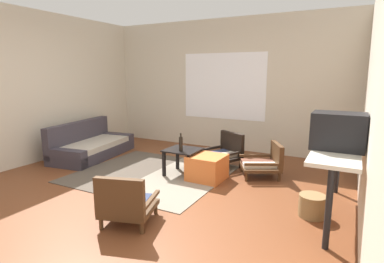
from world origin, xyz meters
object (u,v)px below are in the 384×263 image
(console_shelf, at_px, (337,153))
(coffee_table, at_px, (183,155))
(couch, at_px, (91,146))
(armchair_by_window, at_px, (225,151))
(clay_vase, at_px, (340,132))
(armchair_striped_foreground, at_px, (126,203))
(crt_television, at_px, (338,131))
(wicker_basket, at_px, (312,206))
(glass_bottle, at_px, (181,144))
(armchair_corner, at_px, (265,162))
(ottoman_orange, at_px, (207,168))

(console_shelf, bearing_deg, coffee_table, 168.91)
(couch, relative_size, armchair_by_window, 2.49)
(clay_vase, bearing_deg, armchair_striped_foreground, -141.21)
(armchair_striped_foreground, height_order, console_shelf, console_shelf)
(couch, xyz_separation_m, crt_television, (4.35, -0.72, 0.81))
(crt_television, bearing_deg, coffee_table, 165.25)
(console_shelf, height_order, wicker_basket, console_shelf)
(console_shelf, distance_m, glass_bottle, 2.21)
(armchair_striped_foreground, relative_size, clay_vase, 2.41)
(couch, height_order, armchair_by_window, couch)
(armchair_by_window, distance_m, glass_bottle, 0.98)
(glass_bottle, bearing_deg, armchair_corner, 29.44)
(armchair_by_window, height_order, armchair_striped_foreground, armchair_by_window)
(armchair_by_window, distance_m, crt_television, 2.34)
(armchair_corner, height_order, clay_vase, clay_vase)
(coffee_table, relative_size, ottoman_orange, 1.01)
(armchair_corner, relative_size, crt_television, 1.45)
(coffee_table, bearing_deg, armchair_corner, 24.62)
(clay_vase, relative_size, glass_bottle, 1.00)
(coffee_table, relative_size, crt_television, 0.99)
(coffee_table, distance_m, console_shelf, 2.29)
(ottoman_orange, bearing_deg, crt_television, -17.57)
(crt_television, height_order, glass_bottle, crt_television)
(glass_bottle, relative_size, wicker_basket, 0.94)
(armchair_striped_foreground, relative_size, glass_bottle, 2.40)
(armchair_striped_foreground, bearing_deg, wicker_basket, 33.29)
(coffee_table, height_order, armchair_by_window, armchair_by_window)
(couch, height_order, console_shelf, console_shelf)
(armchair_by_window, relative_size, armchair_striped_foreground, 1.08)
(armchair_corner, bearing_deg, glass_bottle, -150.56)
(coffee_table, bearing_deg, couch, 176.35)
(clay_vase, xyz_separation_m, glass_bottle, (-2.18, 0.05, -0.39))
(console_shelf, xyz_separation_m, crt_television, (-0.00, -0.15, 0.28))
(coffee_table, height_order, ottoman_orange, coffee_table)
(glass_bottle, bearing_deg, clay_vase, -1.20)
(couch, relative_size, coffee_table, 3.47)
(armchair_by_window, bearing_deg, console_shelf, -33.35)
(armchair_by_window, xyz_separation_m, armchair_striped_foreground, (-0.15, -2.45, -0.02))
(console_shelf, bearing_deg, wicker_basket, -145.55)
(clay_vase, bearing_deg, couch, 176.18)
(couch, bearing_deg, glass_bottle, -6.43)
(armchair_striped_foreground, distance_m, ottoman_orange, 1.70)
(coffee_table, xyz_separation_m, clay_vase, (2.21, -0.15, 0.60))
(wicker_basket, bearing_deg, armchair_corner, 127.11)
(coffee_table, relative_size, armchair_striped_foreground, 0.77)
(wicker_basket, bearing_deg, armchair_by_window, 140.45)
(coffee_table, height_order, glass_bottle, glass_bottle)
(armchair_corner, bearing_deg, wicker_basket, -52.89)
(ottoman_orange, relative_size, glass_bottle, 1.84)
(armchair_by_window, xyz_separation_m, glass_bottle, (-0.40, -0.85, 0.27))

